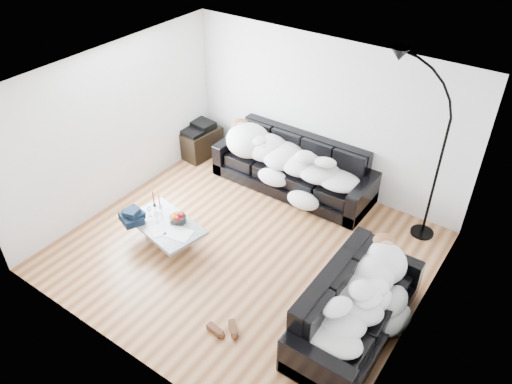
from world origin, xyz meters
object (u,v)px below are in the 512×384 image
Objects in this scene: candle_right at (159,201)px; sofa_right at (357,306)px; coffee_table at (167,232)px; candle_left at (153,199)px; sofa_back at (293,166)px; wine_glass_b at (149,211)px; sleeper_back at (292,157)px; av_cabinet at (200,142)px; wine_glass_c at (157,217)px; floor_lamp at (438,167)px; stereo at (199,127)px; fruit_bowl at (178,217)px; wine_glass_a at (161,209)px; shoes at (223,329)px; sleeper_right at (359,293)px.

sofa_right is at bearing -2.27° from candle_right.
coffee_table is 4.47× the size of candle_left.
sofa_back reaches higher than candle_right.
coffee_table is 6.86× the size of wine_glass_b.
sleeper_back reaches higher than candle_right.
sofa_back is 3.66× the size of av_cabinet.
sofa_right is 3.18m from wine_glass_c.
candle_right is 0.09× the size of floor_lamp.
av_cabinet is 1.74× the size of stereo.
candle_right reaches higher than fruit_bowl.
sleeper_back is at bearing 71.86° from fruit_bowl.
sofa_back is at bearing 68.20° from wine_glass_c.
candle_right is at bearing 144.21° from coffee_table.
sofa_right reaches higher than wine_glass_a.
sleeper_back is 2.37m from floor_lamp.
wine_glass_c is (-3.17, -0.15, 0.00)m from sofa_right.
candle_left reaches higher than candle_right.
stereo is (-1.00, 2.09, 0.17)m from wine_glass_a.
coffee_table is 2.59m from stereo.
wine_glass_c is 0.36m from candle_right.
sofa_right reaches higher than av_cabinet.
candle_right is (0.10, 0.02, -0.02)m from candle_left.
sleeper_back is 13.21× the size of wine_glass_c.
fruit_bowl is at bearing 49.44° from coffee_table.
sofa_right is 0.87× the size of floor_lamp.
coffee_table is 0.51m from candle_right.
wine_glass_c is 0.45× the size of shoes.
wine_glass_a is at bearing 119.78° from wine_glass_c.
stereo reaches higher than candle_right.
floor_lamp reaches higher than sleeper_back.
sleeper_back reaches higher than stereo.
floor_lamp is at bearing -1.41° from sleeper_right.
av_cabinet is (-2.98, 3.09, 0.22)m from shoes.
stereo is at bearing 63.56° from sleeper_right.
wine_glass_a is 0.66× the size of candle_right.
shoes is (1.98, -1.00, -0.37)m from wine_glass_a.
sofa_back is 3.31m from shoes.
wine_glass_c is at bearing -167.19° from floor_lamp.
candle_right is (-1.15, -2.05, 0.00)m from sofa_back.
candle_left is (-1.26, -2.02, -0.18)m from sleeper_back.
fruit_bowl is at bearing -1.34° from wine_glass_a.
sleeper_back is 10.37× the size of candle_right.
wine_glass_b is (-1.13, -2.25, -0.23)m from sleeper_back.
shoes is at bearing 126.36° from sofa_right.
floor_lamp is (3.45, 2.16, 0.76)m from candle_right.
wine_glass_a is 4.11m from floor_lamp.
wine_glass_c is 0.07× the size of floor_lamp.
floor_lamp is at bearing 34.04° from wine_glass_a.
candle_right is (-1.15, -2.00, -0.20)m from sleeper_back.
wine_glass_c is at bearing -162.43° from coffee_table.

